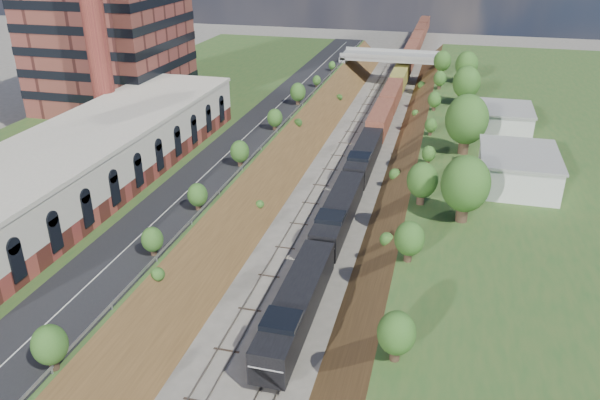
{
  "coord_description": "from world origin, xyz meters",
  "views": [
    {
      "loc": [
        14.35,
        -20.04,
        34.38
      ],
      "look_at": [
        -1.02,
        38.68,
        6.0
      ],
      "focal_mm": 35.0,
      "sensor_mm": 36.0,
      "label": 1
    }
  ],
  "objects": [
    {
      "name": "white_building_near",
      "position": [
        23.5,
        52.0,
        7.0
      ],
      "size": [
        9.0,
        12.0,
        4.0
      ],
      "primitive_type": "cube",
      "color": "silver",
      "rests_on": "platform_right"
    },
    {
      "name": "tree_left_crest",
      "position": [
        -11.8,
        20.0,
        7.04
      ],
      "size": [
        2.45,
        2.45,
        3.55
      ],
      "color": "#473323",
      "rests_on": "platform_left"
    },
    {
      "name": "freight_train",
      "position": [
        2.6,
        115.14,
        2.72
      ],
      "size": [
        3.19,
        195.84,
        4.72
      ],
      "color": "black",
      "rests_on": "ground"
    },
    {
      "name": "overpass",
      "position": [
        0.0,
        122.0,
        4.92
      ],
      "size": [
        24.5,
        8.3,
        7.4
      ],
      "color": "gray",
      "rests_on": "ground"
    },
    {
      "name": "rail_right_track",
      "position": [
        2.6,
        60.0,
        0.09
      ],
      "size": [
        1.58,
        180.0,
        0.18
      ],
      "primitive_type": "cube",
      "color": "gray",
      "rests_on": "ground"
    },
    {
      "name": "platform_right",
      "position": [
        33.0,
        60.0,
        2.5
      ],
      "size": [
        44.0,
        180.0,
        5.0
      ],
      "primitive_type": "cube",
      "color": "#2F5724",
      "rests_on": "ground"
    },
    {
      "name": "road",
      "position": [
        -15.5,
        60.0,
        5.05
      ],
      "size": [
        8.0,
        180.0,
        0.1
      ],
      "primitive_type": "cube",
      "color": "black",
      "rests_on": "platform_left"
    },
    {
      "name": "embankment_right",
      "position": [
        11.0,
        60.0,
        0.0
      ],
      "size": [
        10.0,
        180.0,
        10.0
      ],
      "primitive_type": "cube",
      "rotation": [
        0.0,
        0.79,
        0.0
      ],
      "color": "brown",
      "rests_on": "ground"
    },
    {
      "name": "commercial_building",
      "position": [
        -28.0,
        38.0,
        8.51
      ],
      "size": [
        14.3,
        62.3,
        7.0
      ],
      "color": "brown",
      "rests_on": "platform_left"
    },
    {
      "name": "embankment_left",
      "position": [
        -11.0,
        60.0,
        0.0
      ],
      "size": [
        10.0,
        180.0,
        10.0
      ],
      "primitive_type": "cube",
      "rotation": [
        0.0,
        0.79,
        0.0
      ],
      "color": "brown",
      "rests_on": "ground"
    },
    {
      "name": "rail_left_track",
      "position": [
        -2.6,
        60.0,
        0.09
      ],
      "size": [
        1.58,
        180.0,
        0.18
      ],
      "primitive_type": "cube",
      "color": "gray",
      "rests_on": "ground"
    },
    {
      "name": "guardrail",
      "position": [
        -11.4,
        59.8,
        5.55
      ],
      "size": [
        0.1,
        171.0,
        0.7
      ],
      "color": "#99999E",
      "rests_on": "platform_left"
    },
    {
      "name": "platform_left",
      "position": [
        -33.0,
        60.0,
        2.5
      ],
      "size": [
        44.0,
        180.0,
        5.0
      ],
      "primitive_type": "cube",
      "color": "#2F5724",
      "rests_on": "ground"
    },
    {
      "name": "white_building_far",
      "position": [
        23.0,
        74.0,
        6.8
      ],
      "size": [
        8.0,
        10.0,
        3.6
      ],
      "primitive_type": "cube",
      "color": "silver",
      "rests_on": "platform_right"
    },
    {
      "name": "smokestack",
      "position": [
        -36.0,
        56.0,
        25.0
      ],
      "size": [
        3.2,
        3.2,
        40.0
      ],
      "primitive_type": "cylinder",
      "color": "brown",
      "rests_on": "platform_left"
    },
    {
      "name": "tree_right_large",
      "position": [
        17.0,
        40.0,
        9.38
      ],
      "size": [
        5.25,
        5.25,
        7.61
      ],
      "color": "#473323",
      "rests_on": "platform_right"
    }
  ]
}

